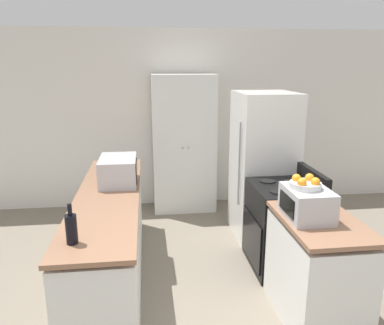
{
  "coord_description": "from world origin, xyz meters",
  "views": [
    {
      "loc": [
        -0.49,
        -2.07,
        2.11
      ],
      "look_at": [
        0.0,
        1.9,
        1.05
      ],
      "focal_mm": 35.0,
      "sensor_mm": 36.0,
      "label": 1
    }
  ],
  "objects_px": {
    "pantry_cabinet": "(184,144)",
    "toaster_oven": "(307,203)",
    "stove": "(283,226)",
    "wine_bottle": "(71,228)",
    "refrigerator": "(263,166)",
    "fruit_bowl": "(306,184)",
    "microwave": "(118,170)"
  },
  "relations": [
    {
      "from": "pantry_cabinet",
      "to": "toaster_oven",
      "type": "xyz_separation_m",
      "value": [
        0.73,
        -2.58,
        0.04
      ]
    },
    {
      "from": "stove",
      "to": "wine_bottle",
      "type": "height_order",
      "value": "wine_bottle"
    },
    {
      "from": "refrigerator",
      "to": "fruit_bowl",
      "type": "xyz_separation_m",
      "value": [
        -0.16,
        -1.58,
        0.29
      ]
    },
    {
      "from": "toaster_oven",
      "to": "fruit_bowl",
      "type": "xyz_separation_m",
      "value": [
        -0.02,
        0.01,
        0.16
      ]
    },
    {
      "from": "pantry_cabinet",
      "to": "fruit_bowl",
      "type": "height_order",
      "value": "pantry_cabinet"
    },
    {
      "from": "pantry_cabinet",
      "to": "refrigerator",
      "type": "relative_size",
      "value": 1.1
    },
    {
      "from": "stove",
      "to": "toaster_oven",
      "type": "height_order",
      "value": "toaster_oven"
    },
    {
      "from": "refrigerator",
      "to": "pantry_cabinet",
      "type": "bearing_deg",
      "value": 131.41
    },
    {
      "from": "refrigerator",
      "to": "microwave",
      "type": "bearing_deg",
      "value": -164.19
    },
    {
      "from": "stove",
      "to": "pantry_cabinet",
      "type": "bearing_deg",
      "value": 115.61
    },
    {
      "from": "microwave",
      "to": "refrigerator",
      "type": "bearing_deg",
      "value": 15.81
    },
    {
      "from": "microwave",
      "to": "fruit_bowl",
      "type": "height_order",
      "value": "fruit_bowl"
    },
    {
      "from": "stove",
      "to": "wine_bottle",
      "type": "distance_m",
      "value": 2.25
    },
    {
      "from": "pantry_cabinet",
      "to": "refrigerator",
      "type": "distance_m",
      "value": 1.32
    },
    {
      "from": "pantry_cabinet",
      "to": "fruit_bowl",
      "type": "xyz_separation_m",
      "value": [
        0.71,
        -2.57,
        0.2
      ]
    },
    {
      "from": "stove",
      "to": "refrigerator",
      "type": "distance_m",
      "value": 0.91
    },
    {
      "from": "microwave",
      "to": "wine_bottle",
      "type": "distance_m",
      "value": 1.36
    },
    {
      "from": "toaster_oven",
      "to": "stove",
      "type": "bearing_deg",
      "value": 80.9
    },
    {
      "from": "toaster_oven",
      "to": "fruit_bowl",
      "type": "relative_size",
      "value": 1.72
    },
    {
      "from": "refrigerator",
      "to": "fruit_bowl",
      "type": "height_order",
      "value": "refrigerator"
    },
    {
      "from": "wine_bottle",
      "to": "toaster_oven",
      "type": "relative_size",
      "value": 0.68
    },
    {
      "from": "wine_bottle",
      "to": "refrigerator",
      "type": "bearing_deg",
      "value": 43.29
    },
    {
      "from": "pantry_cabinet",
      "to": "wine_bottle",
      "type": "distance_m",
      "value": 3.01
    },
    {
      "from": "refrigerator",
      "to": "toaster_oven",
      "type": "bearing_deg",
      "value": -95.13
    },
    {
      "from": "wine_bottle",
      "to": "fruit_bowl",
      "type": "height_order",
      "value": "fruit_bowl"
    },
    {
      "from": "pantry_cabinet",
      "to": "wine_bottle",
      "type": "xyz_separation_m",
      "value": [
        -1.07,
        -2.81,
        0.03
      ]
    },
    {
      "from": "refrigerator",
      "to": "wine_bottle",
      "type": "distance_m",
      "value": 2.66
    },
    {
      "from": "refrigerator",
      "to": "microwave",
      "type": "xyz_separation_m",
      "value": [
        -1.71,
        -0.48,
        0.14
      ]
    },
    {
      "from": "refrigerator",
      "to": "microwave",
      "type": "relative_size",
      "value": 3.33
    },
    {
      "from": "pantry_cabinet",
      "to": "wine_bottle",
      "type": "bearing_deg",
      "value": -110.73
    },
    {
      "from": "stove",
      "to": "fruit_bowl",
      "type": "xyz_separation_m",
      "value": [
        -0.15,
        -0.78,
        0.73
      ]
    },
    {
      "from": "refrigerator",
      "to": "fruit_bowl",
      "type": "relative_size",
      "value": 7.18
    }
  ]
}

